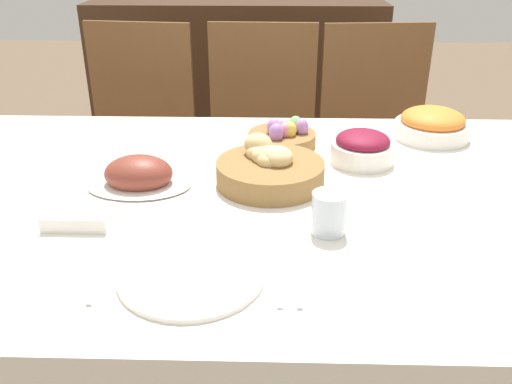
{
  "coord_description": "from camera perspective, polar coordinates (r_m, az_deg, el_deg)",
  "views": [
    {
      "loc": [
        0.05,
        -1.11,
        1.32
      ],
      "look_at": [
        0.02,
        -0.08,
        0.81
      ],
      "focal_mm": 38.0,
      "sensor_mm": 36.0,
      "label": 1
    }
  ],
  "objects": [
    {
      "name": "beet_salad_bowl",
      "position": [
        1.41,
        11.12,
        4.6
      ],
      "size": [
        0.16,
        0.16,
        0.08
      ],
      "color": "silver",
      "rests_on": "dining_table"
    },
    {
      "name": "chair_far_center",
      "position": [
        2.14,
        0.52,
        4.49
      ],
      "size": [
        0.43,
        0.43,
        1.0
      ],
      "rotation": [
        0.0,
        0.0,
        -0.03
      ],
      "color": "brown",
      "rests_on": "ground"
    },
    {
      "name": "drinking_cup",
      "position": [
        1.07,
        7.68,
        -2.21
      ],
      "size": [
        0.07,
        0.07,
        0.09
      ],
      "color": "silver",
      "rests_on": "dining_table"
    },
    {
      "name": "spoon",
      "position": [
        0.95,
        4.37,
        -8.92
      ],
      "size": [
        0.01,
        0.17,
        0.0
      ],
      "rotation": [
        0.0,
        0.0,
        0.01
      ],
      "color": "silver",
      "rests_on": "dining_table"
    },
    {
      "name": "fork",
      "position": [
        0.99,
        -15.7,
        -8.31
      ],
      "size": [
        0.01,
        0.17,
        0.0
      ],
      "rotation": [
        0.0,
        0.0,
        -0.01
      ],
      "color": "silver",
      "rests_on": "dining_table"
    },
    {
      "name": "chair_far_left",
      "position": [
        2.2,
        -12.39,
        4.5
      ],
      "size": [
        0.47,
        0.47,
        1.0
      ],
      "rotation": [
        0.0,
        0.0,
        -0.12
      ],
      "color": "brown",
      "rests_on": "ground"
    },
    {
      "name": "dining_table",
      "position": [
        1.46,
        -0.72,
        -13.83
      ],
      "size": [
        1.75,
        1.08,
        0.77
      ],
      "color": "white",
      "rests_on": "ground"
    },
    {
      "name": "butter_dish",
      "position": [
        1.16,
        -18.15,
        -2.54
      ],
      "size": [
        0.13,
        0.08,
        0.03
      ],
      "color": "silver",
      "rests_on": "dining_table"
    },
    {
      "name": "bread_basket",
      "position": [
        1.27,
        1.46,
        2.57
      ],
      "size": [
        0.25,
        0.25,
        0.11
      ],
      "color": "olive",
      "rests_on": "dining_table"
    },
    {
      "name": "knife",
      "position": [
        0.95,
        2.54,
        -8.91
      ],
      "size": [
        0.01,
        0.17,
        0.0
      ],
      "rotation": [
        0.0,
        0.0,
        -0.01
      ],
      "color": "silver",
      "rests_on": "dining_table"
    },
    {
      "name": "dinner_plate",
      "position": [
        0.96,
        -6.79,
        -8.59
      ],
      "size": [
        0.26,
        0.26,
        0.01
      ],
      "color": "silver",
      "rests_on": "dining_table"
    },
    {
      "name": "egg_basket",
      "position": [
        1.51,
        2.89,
        5.95
      ],
      "size": [
        0.19,
        0.19,
        0.08
      ],
      "color": "olive",
      "rests_on": "dining_table"
    },
    {
      "name": "sideboard",
      "position": [
        2.99,
        -1.88,
        10.06
      ],
      "size": [
        1.49,
        0.44,
        0.99
      ],
      "color": "#3D2616",
      "rests_on": "ground"
    },
    {
      "name": "chair_far_right",
      "position": [
        2.18,
        12.54,
        4.26
      ],
      "size": [
        0.45,
        0.45,
        1.0
      ],
      "rotation": [
        0.0,
        0.0,
        0.08
      ],
      "color": "brown",
      "rests_on": "ground"
    },
    {
      "name": "carrot_bowl",
      "position": [
        1.64,
        18.05,
        6.76
      ],
      "size": [
        0.21,
        0.21,
        0.09
      ],
      "color": "silver",
      "rests_on": "dining_table"
    },
    {
      "name": "ham_platter",
      "position": [
        1.29,
        -12.24,
        1.7
      ],
      "size": [
        0.24,
        0.17,
        0.08
      ],
      "color": "silver",
      "rests_on": "dining_table"
    }
  ]
}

